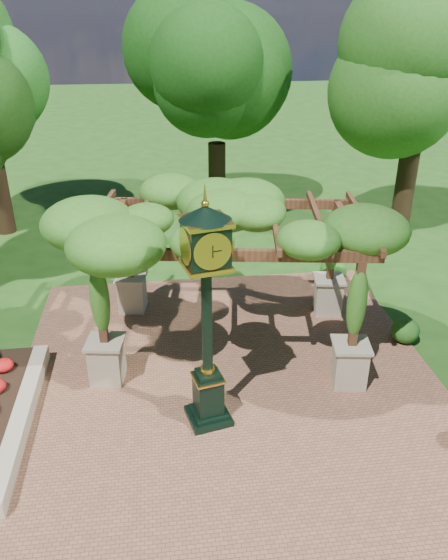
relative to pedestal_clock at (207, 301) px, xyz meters
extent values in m
plane|color=#1E4714|center=(0.64, -0.15, -2.96)|extent=(120.00, 120.00, 0.00)
cube|color=brown|center=(0.64, 0.85, -2.94)|extent=(10.00, 12.00, 0.04)
cube|color=#C6B793|center=(-3.96, 0.35, -2.76)|extent=(0.35, 5.00, 0.40)
cube|color=black|center=(0.00, 0.00, -2.85)|extent=(1.03, 1.03, 0.13)
cube|color=black|center=(0.00, 0.00, -2.27)|extent=(0.65, 0.65, 0.97)
cube|color=gold|center=(0.00, 0.00, -1.83)|extent=(0.72, 0.72, 0.04)
cylinder|color=black|center=(0.00, 0.00, -0.43)|extent=(0.26, 0.26, 2.49)
cube|color=black|center=(0.00, 0.00, 1.20)|extent=(0.90, 0.90, 0.76)
cylinder|color=white|center=(0.08, -0.38, 1.20)|extent=(0.64, 0.17, 0.65)
cone|color=black|center=(0.00, 0.00, 1.79)|extent=(1.16, 1.16, 0.27)
sphere|color=gold|center=(0.00, 0.00, 1.95)|extent=(0.15, 0.15, 0.15)
cube|color=tan|center=(-2.23, 1.72, -2.40)|extent=(0.84, 0.84, 1.03)
cube|color=#512E1C|center=(-2.23, 1.72, -0.78)|extent=(0.21, 0.21, 2.11)
cube|color=tan|center=(3.41, 0.86, -2.40)|extent=(0.84, 0.84, 1.03)
cube|color=#512E1C|center=(3.41, 0.86, -0.78)|extent=(0.21, 0.21, 2.11)
cube|color=tan|center=(-1.72, 5.10, -2.40)|extent=(0.84, 0.84, 1.03)
cube|color=#512E1C|center=(-1.72, 5.10, -0.78)|extent=(0.21, 0.21, 2.11)
cube|color=tan|center=(3.92, 4.24, -2.40)|extent=(0.84, 0.84, 1.03)
cube|color=#512E1C|center=(3.92, 4.24, -0.78)|extent=(0.21, 0.21, 2.11)
cube|color=#512E1C|center=(0.59, 1.29, 0.37)|extent=(6.57, 1.15, 0.25)
cube|color=#512E1C|center=(1.10, 4.67, 0.37)|extent=(6.57, 1.15, 0.25)
ellipsoid|color=#2F621C|center=(0.84, 2.98, 0.68)|extent=(7.16, 5.06, 1.14)
cube|color=gray|center=(0.21, 9.63, -2.90)|extent=(0.67, 0.67, 0.11)
cylinder|color=gray|center=(0.21, 9.63, -2.39)|extent=(0.34, 0.34, 1.02)
cylinder|color=gray|center=(0.21, 9.63, -1.85)|extent=(0.63, 0.63, 0.06)
ellipsoid|color=#215217|center=(5.49, 2.39, -2.58)|extent=(0.79, 0.79, 0.67)
ellipsoid|color=#245D1B|center=(4.68, 6.11, -2.53)|extent=(1.09, 1.09, 0.78)
cylinder|color=#312113|center=(1.71, 13.02, -1.41)|extent=(0.72, 0.72, 3.10)
ellipsoid|color=#133B0E|center=(1.71, 13.02, 2.60)|extent=(4.94, 4.94, 4.90)
cylinder|color=black|center=(8.46, 9.69, -1.13)|extent=(0.74, 0.74, 3.64)
ellipsoid|color=#245217|center=(8.46, 9.69, 3.57)|extent=(4.41, 4.41, 5.75)
camera|label=1|loc=(-0.84, -9.22, 5.07)|focal=35.00mm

